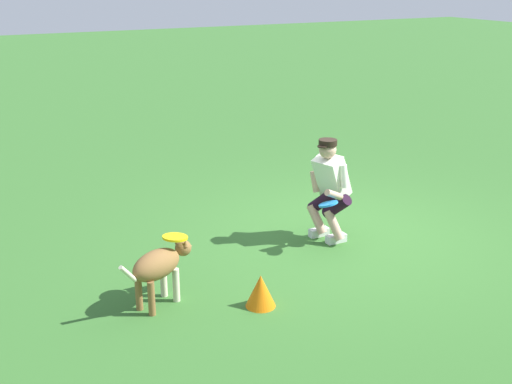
% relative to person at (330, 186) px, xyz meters
% --- Properties ---
extents(ground_plane, '(60.00, 60.00, 0.00)m').
position_rel_person_xyz_m(ground_plane, '(-0.30, 0.05, -0.70)').
color(ground_plane, '#34692B').
extents(person, '(0.54, 0.67, 1.29)m').
position_rel_person_xyz_m(person, '(0.00, 0.00, 0.00)').
color(person, silver).
rests_on(person, ground_plane).
extents(dog, '(0.92, 0.53, 0.61)m').
position_rel_person_xyz_m(dog, '(2.39, 0.60, -0.28)').
color(dog, brown).
rests_on(dog, ground_plane).
extents(frisbee_flying, '(0.36, 0.36, 0.06)m').
position_rel_person_xyz_m(frisbee_flying, '(2.19, 0.53, -0.04)').
color(frisbee_flying, yellow).
extents(frisbee_held, '(0.28, 0.27, 0.12)m').
position_rel_person_xyz_m(frisbee_held, '(0.22, 0.32, -0.09)').
color(frisbee_held, '#2586E0').
rests_on(frisbee_held, person).
extents(training_cone, '(0.30, 0.30, 0.34)m').
position_rel_person_xyz_m(training_cone, '(1.53, 1.11, -0.53)').
color(training_cone, orange).
rests_on(training_cone, ground_plane).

